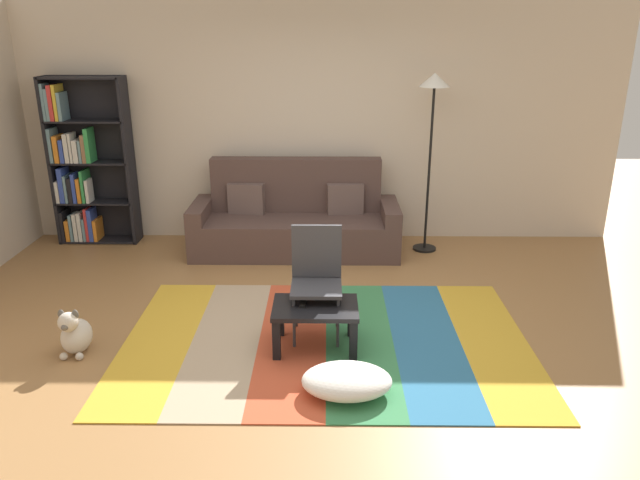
{
  "coord_description": "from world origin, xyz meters",
  "views": [
    {
      "loc": [
        0.08,
        -4.33,
        2.39
      ],
      "look_at": [
        0.02,
        0.53,
        0.65
      ],
      "focal_mm": 33.75,
      "sensor_mm": 36.0,
      "label": 1
    }
  ],
  "objects_px": {
    "dog": "(75,334)",
    "tv_remote": "(303,303)",
    "couch": "(296,221)",
    "bookshelf": "(83,167)",
    "coffee_table": "(315,314)",
    "folding_chair": "(316,272)",
    "pouf": "(347,381)",
    "standing_lamp": "(433,104)"
  },
  "relations": [
    {
      "from": "couch",
      "to": "bookshelf",
      "type": "bearing_deg",
      "value": 173.34
    },
    {
      "from": "tv_remote",
      "to": "pouf",
      "type": "bearing_deg",
      "value": -59.6
    },
    {
      "from": "standing_lamp",
      "to": "folding_chair",
      "type": "relative_size",
      "value": 2.15
    },
    {
      "from": "coffee_table",
      "to": "folding_chair",
      "type": "relative_size",
      "value": 0.73
    },
    {
      "from": "couch",
      "to": "pouf",
      "type": "relative_size",
      "value": 3.64
    },
    {
      "from": "couch",
      "to": "folding_chair",
      "type": "distance_m",
      "value": 1.97
    },
    {
      "from": "standing_lamp",
      "to": "pouf",
      "type": "bearing_deg",
      "value": -108.76
    },
    {
      "from": "tv_remote",
      "to": "standing_lamp",
      "type": "bearing_deg",
      "value": 64.09
    },
    {
      "from": "couch",
      "to": "bookshelf",
      "type": "relative_size",
      "value": 1.2
    },
    {
      "from": "folding_chair",
      "to": "coffee_table",
      "type": "bearing_deg",
      "value": -42.9
    },
    {
      "from": "pouf",
      "to": "dog",
      "type": "distance_m",
      "value": 2.14
    },
    {
      "from": "folding_chair",
      "to": "couch",
      "type": "bearing_deg",
      "value": 146.05
    },
    {
      "from": "coffee_table",
      "to": "folding_chair",
      "type": "height_order",
      "value": "folding_chair"
    },
    {
      "from": "couch",
      "to": "bookshelf",
      "type": "distance_m",
      "value": 2.49
    },
    {
      "from": "couch",
      "to": "tv_remote",
      "type": "bearing_deg",
      "value": -85.58
    },
    {
      "from": "dog",
      "to": "tv_remote",
      "type": "xyz_separation_m",
      "value": [
        1.75,
        0.12,
        0.21
      ]
    },
    {
      "from": "coffee_table",
      "to": "folding_chair",
      "type": "distance_m",
      "value": 0.35
    },
    {
      "from": "coffee_table",
      "to": "standing_lamp",
      "type": "xyz_separation_m",
      "value": [
        1.19,
        2.22,
        1.32
      ]
    },
    {
      "from": "coffee_table",
      "to": "tv_remote",
      "type": "distance_m",
      "value": 0.13
    },
    {
      "from": "bookshelf",
      "to": "tv_remote",
      "type": "bearing_deg",
      "value": -43.46
    },
    {
      "from": "dog",
      "to": "tv_remote",
      "type": "height_order",
      "value": "dog"
    },
    {
      "from": "bookshelf",
      "to": "tv_remote",
      "type": "height_order",
      "value": "bookshelf"
    },
    {
      "from": "dog",
      "to": "standing_lamp",
      "type": "height_order",
      "value": "standing_lamp"
    },
    {
      "from": "pouf",
      "to": "tv_remote",
      "type": "bearing_deg",
      "value": 115.89
    },
    {
      "from": "dog",
      "to": "standing_lamp",
      "type": "bearing_deg",
      "value": 37.33
    },
    {
      "from": "pouf",
      "to": "tv_remote",
      "type": "distance_m",
      "value": 0.78
    },
    {
      "from": "dog",
      "to": "pouf",
      "type": "bearing_deg",
      "value": -14.51
    },
    {
      "from": "couch",
      "to": "coffee_table",
      "type": "bearing_deg",
      "value": -83.21
    },
    {
      "from": "tv_remote",
      "to": "coffee_table",
      "type": "bearing_deg",
      "value": -11.08
    },
    {
      "from": "pouf",
      "to": "standing_lamp",
      "type": "distance_m",
      "value": 3.37
    },
    {
      "from": "pouf",
      "to": "couch",
      "type": "bearing_deg",
      "value": 99.79
    },
    {
      "from": "couch",
      "to": "dog",
      "type": "distance_m",
      "value": 2.78
    },
    {
      "from": "pouf",
      "to": "folding_chair",
      "type": "bearing_deg",
      "value": 104.04
    },
    {
      "from": "couch",
      "to": "dog",
      "type": "bearing_deg",
      "value": -124.67
    },
    {
      "from": "dog",
      "to": "tv_remote",
      "type": "relative_size",
      "value": 2.65
    },
    {
      "from": "coffee_table",
      "to": "tv_remote",
      "type": "bearing_deg",
      "value": 164.41
    },
    {
      "from": "standing_lamp",
      "to": "folding_chair",
      "type": "bearing_deg",
      "value": -121.16
    },
    {
      "from": "pouf",
      "to": "dog",
      "type": "xyz_separation_m",
      "value": [
        -2.07,
        0.53,
        0.06
      ]
    },
    {
      "from": "couch",
      "to": "tv_remote",
      "type": "distance_m",
      "value": 2.17
    },
    {
      "from": "bookshelf",
      "to": "standing_lamp",
      "type": "distance_m",
      "value": 3.94
    },
    {
      "from": "tv_remote",
      "to": "folding_chair",
      "type": "distance_m",
      "value": 0.29
    },
    {
      "from": "dog",
      "to": "standing_lamp",
      "type": "distance_m",
      "value": 4.08
    }
  ]
}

